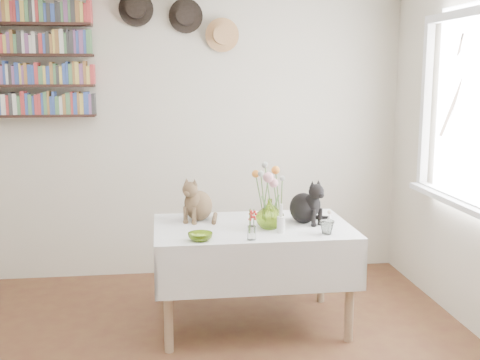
{
  "coord_description": "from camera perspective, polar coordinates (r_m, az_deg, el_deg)",
  "views": [
    {
      "loc": [
        -0.07,
        -2.89,
        1.74
      ],
      "look_at": [
        0.43,
        0.95,
        1.05
      ],
      "focal_mm": 45.0,
      "sensor_mm": 36.0,
      "label": 1
    }
  ],
  "objects": [
    {
      "name": "drinking_glass",
      "position": [
        3.92,
        8.24,
        -4.48
      ],
      "size": [
        0.11,
        0.11,
        0.09
      ],
      "primitive_type": "imported",
      "rotation": [
        0.0,
        0.0,
        0.1
      ],
      "color": "white",
      "rests_on": "dining_table"
    },
    {
      "name": "flower_vase",
      "position": [
        4.02,
        2.84,
        -3.2
      ],
      "size": [
        0.24,
        0.24,
        0.2
      ],
      "primitive_type": "imported",
      "rotation": [
        0.0,
        0.0,
        -0.3
      ],
      "color": "#AFD340",
      "rests_on": "dining_table"
    },
    {
      "name": "black_cat",
      "position": [
        4.19,
        6.05,
        -1.9
      ],
      "size": [
        0.32,
        0.34,
        0.32
      ],
      "primitive_type": null,
      "rotation": [
        0.0,
        0.0,
        0.59
      ],
      "color": "black",
      "rests_on": "dining_table"
    },
    {
      "name": "bookshelf_unit",
      "position": [
        5.15,
        -19.37,
        10.7
      ],
      "size": [
        1.0,
        0.16,
        0.91
      ],
      "color": "black",
      "rests_on": "room"
    },
    {
      "name": "tabby_cat",
      "position": [
        4.25,
        -3.95,
        -1.67
      ],
      "size": [
        0.33,
        0.34,
        0.32
      ],
      "primitive_type": null,
      "rotation": [
        0.0,
        0.0,
        -0.57
      ],
      "color": "brown",
      "rests_on": "dining_table"
    },
    {
      "name": "candlestick",
      "position": [
        3.93,
        3.91,
        -4.09
      ],
      "size": [
        0.05,
        0.05,
        0.19
      ],
      "color": "white",
      "rests_on": "dining_table"
    },
    {
      "name": "berry_jar",
      "position": [
        3.74,
        1.11,
        -4.24
      ],
      "size": [
        0.05,
        0.05,
        0.22
      ],
      "color": "white",
      "rests_on": "dining_table"
    },
    {
      "name": "window",
      "position": [
        4.22,
        21.42,
        4.75
      ],
      "size": [
        0.12,
        1.52,
        1.32
      ],
      "color": "white",
      "rests_on": "room"
    },
    {
      "name": "room",
      "position": [
        2.93,
        -6.02,
        0.43
      ],
      "size": [
        4.08,
        4.58,
        2.58
      ],
      "color": "brown",
      "rests_on": "ground"
    },
    {
      "name": "flower_bouquet",
      "position": [
        3.98,
        2.86,
        0.18
      ],
      "size": [
        0.17,
        0.13,
        0.39
      ],
      "color": "#4C7233",
      "rests_on": "flower_vase"
    },
    {
      "name": "porcelain_figurine",
      "position": [
        4.21,
        8.47,
        -3.54
      ],
      "size": [
        0.05,
        0.05,
        0.09
      ],
      "color": "white",
      "rests_on": "dining_table"
    },
    {
      "name": "dining_table",
      "position": [
        4.16,
        1.2,
        -6.69
      ],
      "size": [
        1.34,
        0.86,
        0.71
      ],
      "color": "white",
      "rests_on": "room"
    },
    {
      "name": "green_bowl",
      "position": [
        3.75,
        -3.79,
        -5.39
      ],
      "size": [
        0.2,
        0.2,
        0.05
      ],
      "primitive_type": "imported",
      "rotation": [
        0.0,
        0.0,
        -0.39
      ],
      "color": "#AFD340",
      "rests_on": "dining_table"
    },
    {
      "name": "wall_hats",
      "position": [
        5.09,
        -5.54,
        14.88
      ],
      "size": [
        0.98,
        0.09,
        0.48
      ],
      "color": "black",
      "rests_on": "room"
    }
  ]
}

